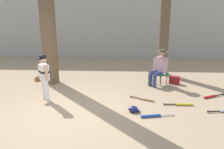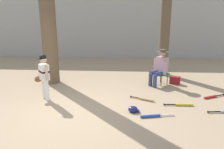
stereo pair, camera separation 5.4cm
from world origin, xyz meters
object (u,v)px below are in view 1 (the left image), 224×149
at_px(seated_spectator, 159,66).
at_px(folding_stool, 161,74).
at_px(tree_behind_spectator, 165,21).
at_px(bat_red_barrel, 211,96).
at_px(tree_near_player, 47,11).
at_px(bat_wood_tan, 145,99).
at_px(bat_yellow_trainer, 182,104).
at_px(handbag_beside_stool, 174,80).
at_px(batting_helmet_navy, 133,109).
at_px(bat_blue_youth, 153,116).
at_px(young_ballplayer, 44,74).

bearing_deg(seated_spectator, folding_stool, 39.33).
distance_m(tree_behind_spectator, bat_red_barrel, 3.36).
distance_m(tree_near_player, bat_wood_tan, 4.19).
bearing_deg(tree_near_player, tree_behind_spectator, 17.93).
bearing_deg(tree_behind_spectator, tree_near_player, -162.07).
height_order(bat_yellow_trainer, bat_wood_tan, same).
bearing_deg(handbag_beside_stool, folding_stool, -170.07).
bearing_deg(folding_stool, bat_yellow_trainer, -80.38).
height_order(tree_near_player, bat_red_barrel, tree_near_player).
distance_m(tree_behind_spectator, handbag_beside_stool, 2.28).
bearing_deg(tree_behind_spectator, batting_helmet_navy, -109.27).
distance_m(folding_stool, bat_yellow_trainer, 1.86).
xyz_separation_m(handbag_beside_stool, bat_red_barrel, (0.82, -1.26, -0.10)).
height_order(bat_blue_youth, batting_helmet_navy, batting_helmet_navy).
bearing_deg(bat_wood_tan, seated_spectator, 67.78).
xyz_separation_m(handbag_beside_stool, bat_yellow_trainer, (-0.18, -1.89, -0.10)).
relative_size(bat_yellow_trainer, bat_wood_tan, 1.16).
height_order(tree_near_player, tree_behind_spectator, tree_near_player).
bearing_deg(handbag_beside_stool, bat_blue_youth, -111.45).
xyz_separation_m(tree_near_player, folding_stool, (3.77, -0.01, -2.04)).
relative_size(tree_near_player, folding_stool, 9.74).
bearing_deg(tree_near_player, folding_stool, -0.12).
bearing_deg(bat_blue_youth, tree_behind_spectator, 78.49).
bearing_deg(bat_blue_youth, bat_wood_tan, 96.48).
distance_m(young_ballplayer, bat_yellow_trainer, 3.86).
distance_m(tree_behind_spectator, folding_stool, 2.14).
bearing_deg(folding_stool, bat_blue_youth, -101.98).
relative_size(seated_spectator, bat_blue_youth, 1.48).
relative_size(tree_behind_spectator, bat_yellow_trainer, 6.13).
height_order(folding_stool, bat_blue_youth, folding_stool).
xyz_separation_m(tree_behind_spectator, batting_helmet_navy, (-1.25, -3.58, -1.97)).
distance_m(bat_yellow_trainer, bat_blue_youth, 1.11).
bearing_deg(batting_helmet_navy, young_ballplayer, 163.62).
relative_size(tree_near_player, batting_helmet_navy, 19.12).
bearing_deg(bat_yellow_trainer, bat_red_barrel, 32.40).
relative_size(seated_spectator, handbag_beside_stool, 3.53).
xyz_separation_m(seated_spectator, bat_blue_youth, (-0.46, -2.47, -0.61)).
bearing_deg(batting_helmet_navy, tree_behind_spectator, 70.73).
bearing_deg(bat_red_barrel, folding_stool, 138.19).
bearing_deg(bat_wood_tan, tree_near_player, 154.45).
relative_size(seated_spectator, bat_yellow_trainer, 1.55).
relative_size(bat_red_barrel, bat_blue_youth, 0.86).
distance_m(handbag_beside_stool, bat_red_barrel, 1.50).
xyz_separation_m(bat_yellow_trainer, bat_blue_youth, (-0.84, -0.72, 0.00)).
bearing_deg(young_ballplayer, handbag_beside_stool, 22.31).
height_order(tree_near_player, bat_blue_youth, tree_near_player).
xyz_separation_m(tree_near_player, batting_helmet_navy, (2.77, -2.28, -2.34)).
relative_size(young_ballplayer, bat_yellow_trainer, 1.68).
relative_size(folding_stool, batting_helmet_navy, 1.96).
xyz_separation_m(tree_behind_spectator, bat_blue_youth, (-0.78, -3.84, -2.01)).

